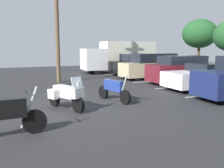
# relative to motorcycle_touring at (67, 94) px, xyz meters

# --- Properties ---
(ground) EXTENTS (44.00, 44.00, 0.10)m
(ground) POSITION_rel_motorcycle_touring_xyz_m (-0.50, 0.24, -0.67)
(ground) COLOR #262628
(motorcycle_touring) EXTENTS (2.00, 1.20, 1.33)m
(motorcycle_touring) POSITION_rel_motorcycle_touring_xyz_m (0.00, 0.00, 0.00)
(motorcycle_touring) COLOR black
(motorcycle_touring) RESTS_ON ground
(motorcycle_second) EXTENTS (0.62, 2.26, 1.33)m
(motorcycle_second) POSITION_rel_motorcycle_touring_xyz_m (2.29, -2.16, -0.00)
(motorcycle_second) COLOR black
(motorcycle_second) RESTS_ON ground
(motorcycle_third) EXTENTS (2.10, 0.82, 1.25)m
(motorcycle_third) POSITION_rel_motorcycle_touring_xyz_m (-0.66, 2.27, -0.06)
(motorcycle_third) COLOR black
(motorcycle_third) RESTS_ON ground
(parking_stripes) EXTENTS (19.24, 4.94, 0.01)m
(parking_stripes) POSITION_rel_motorcycle_touring_xyz_m (-1.44, 8.25, -0.61)
(parking_stripes) COLOR silver
(parking_stripes) RESTS_ON ground
(car_black) EXTENTS (2.15, 4.75, 1.85)m
(car_black) POSITION_rel_motorcycle_touring_xyz_m (-9.84, 8.35, 0.29)
(car_black) COLOR black
(car_black) RESTS_ON ground
(car_champagne) EXTENTS (1.90, 4.89, 1.95)m
(car_champagne) POSITION_rel_motorcycle_touring_xyz_m (-7.03, 8.16, 0.35)
(car_champagne) COLOR #C1B289
(car_champagne) RESTS_ON ground
(car_maroon) EXTENTS (1.83, 4.22, 1.85)m
(car_maroon) POSITION_rel_motorcycle_touring_xyz_m (-4.07, 8.50, 0.31)
(car_maroon) COLOR maroon
(car_maroon) RESTS_ON ground
(car_white) EXTENTS (2.02, 4.71, 1.50)m
(car_white) POSITION_rel_motorcycle_touring_xyz_m (-1.62, 8.36, 0.12)
(car_white) COLOR white
(car_white) RESTS_ON ground
(box_truck) EXTENTS (2.24, 7.07, 2.96)m
(box_truck) POSITION_rel_motorcycle_touring_xyz_m (-12.33, 7.89, 0.94)
(box_truck) COLOR silver
(box_truck) RESTS_ON ground
(utility_pole) EXTENTS (0.28, 1.80, 8.69)m
(utility_pole) POSITION_rel_motorcycle_touring_xyz_m (-7.69, 1.09, 3.87)
(utility_pole) COLOR brown
(utility_pole) RESTS_ON ground
(tree_center_right) EXTENTS (4.39, 4.39, 6.02)m
(tree_center_right) POSITION_rel_motorcycle_touring_xyz_m (-15.87, 20.73, 3.55)
(tree_center_right) COLOR #4C3823
(tree_center_right) RESTS_ON ground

